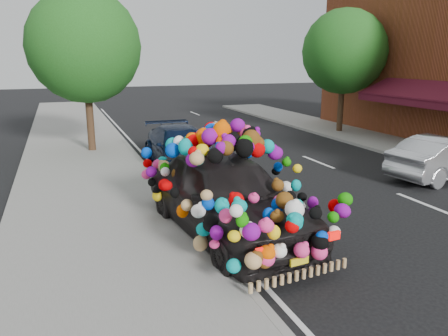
# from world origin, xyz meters

# --- Properties ---
(ground) EXTENTS (100.00, 100.00, 0.00)m
(ground) POSITION_xyz_m (0.00, 0.00, 0.00)
(ground) COLOR black
(ground) RESTS_ON ground
(sidewalk) EXTENTS (4.00, 60.00, 0.12)m
(sidewalk) POSITION_xyz_m (-4.30, 0.00, 0.06)
(sidewalk) COLOR gray
(sidewalk) RESTS_ON ground
(kerb) EXTENTS (0.15, 60.00, 0.13)m
(kerb) POSITION_xyz_m (-2.35, 0.00, 0.07)
(kerb) COLOR gray
(kerb) RESTS_ON ground
(lane_markings) EXTENTS (6.00, 50.00, 0.01)m
(lane_markings) POSITION_xyz_m (3.60, 0.00, 0.01)
(lane_markings) COLOR silver
(lane_markings) RESTS_ON ground
(tree_near_sidewalk) EXTENTS (4.20, 4.20, 6.13)m
(tree_near_sidewalk) POSITION_xyz_m (-3.80, 9.50, 4.02)
(tree_near_sidewalk) COLOR #332114
(tree_near_sidewalk) RESTS_ON ground
(tree_far_b) EXTENTS (4.00, 4.00, 5.90)m
(tree_far_b) POSITION_xyz_m (8.00, 10.00, 3.89)
(tree_far_b) COLOR #332114
(tree_far_b) RESTS_ON ground
(plush_art_car) EXTENTS (2.94, 5.47, 2.37)m
(plush_art_car) POSITION_xyz_m (-1.80, 0.07, 1.23)
(plush_art_car) COLOR black
(plush_art_car) RESTS_ON ground
(navy_sedan) EXTENTS (1.96, 4.70, 1.36)m
(navy_sedan) POSITION_xyz_m (-1.15, 5.96, 0.68)
(navy_sedan) COLOR black
(navy_sedan) RESTS_ON ground
(silver_hatchback) EXTENTS (4.17, 1.99, 1.32)m
(silver_hatchback) POSITION_xyz_m (6.06, 1.77, 0.66)
(silver_hatchback) COLOR #A7A8AE
(silver_hatchback) RESTS_ON ground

